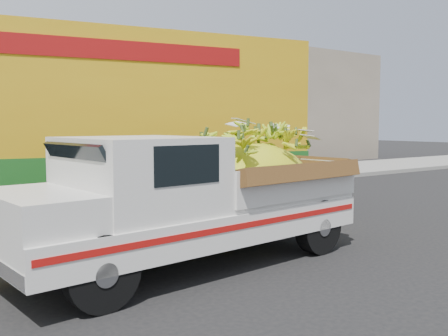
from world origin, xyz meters
TOP-DOWN VIEW (x-y plane):
  - ground at (0.00, 0.00)m, footprint 100.00×100.00m
  - curb at (0.00, 6.08)m, footprint 60.00×0.25m
  - sidewalk at (0.00, 8.18)m, footprint 60.00×4.00m
  - building_right at (14.00, 15.08)m, footprint 14.00×6.00m
  - pickup_truck at (0.49, -0.44)m, footprint 5.42×2.40m
  - semi_trailer at (-1.29, 3.62)m, footprint 12.08×4.63m

SIDE VIEW (x-z plane):
  - ground at x=0.00m, z-range 0.00..0.00m
  - sidewalk at x=0.00m, z-range 0.00..0.14m
  - curb at x=0.00m, z-range 0.00..0.15m
  - pickup_truck at x=0.49m, z-range 0.07..1.92m
  - semi_trailer at x=-1.29m, z-range 0.22..4.02m
  - building_right at x=14.00m, z-range 0.00..6.00m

